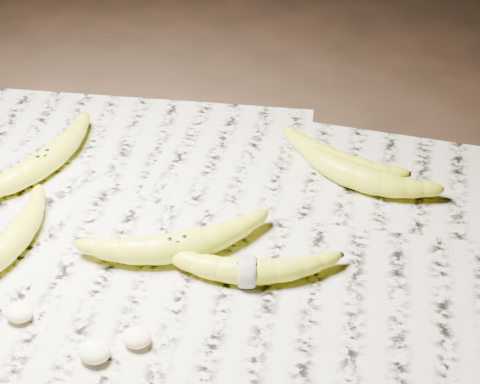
% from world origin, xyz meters
% --- Properties ---
extents(ground, '(3.00, 3.00, 0.00)m').
position_xyz_m(ground, '(0.00, 0.00, 0.00)').
color(ground, black).
rests_on(ground, ground).
extents(newspaper_patch, '(0.90, 0.70, 0.01)m').
position_xyz_m(newspaper_patch, '(-0.04, -0.02, 0.00)').
color(newspaper_patch, '#B1AC98').
rests_on(newspaper_patch, ground).
extents(banana_left_a, '(0.13, 0.22, 0.04)m').
position_xyz_m(banana_left_a, '(-0.26, 0.08, 0.03)').
color(banana_left_a, gold).
rests_on(banana_left_a, newspaper_patch).
extents(banana_left_b, '(0.09, 0.19, 0.03)m').
position_xyz_m(banana_left_b, '(-0.23, -0.08, 0.03)').
color(banana_left_b, gold).
rests_on(banana_left_b, newspaper_patch).
extents(banana_center, '(0.21, 0.14, 0.04)m').
position_xyz_m(banana_center, '(-0.03, -0.04, 0.03)').
color(banana_center, gold).
rests_on(banana_center, newspaper_patch).
extents(banana_taped, '(0.20, 0.08, 0.03)m').
position_xyz_m(banana_taped, '(0.06, -0.06, 0.02)').
color(banana_taped, gold).
rests_on(banana_taped, newspaper_patch).
extents(banana_upper_a, '(0.18, 0.11, 0.03)m').
position_xyz_m(banana_upper_a, '(0.14, 0.17, 0.02)').
color(banana_upper_a, gold).
rests_on(banana_upper_a, newspaper_patch).
extents(banana_upper_b, '(0.19, 0.11, 0.04)m').
position_xyz_m(banana_upper_b, '(0.17, 0.14, 0.03)').
color(banana_upper_b, gold).
rests_on(banana_upper_b, newspaper_patch).
extents(measuring_tape, '(0.01, 0.04, 0.04)m').
position_xyz_m(measuring_tape, '(0.06, -0.06, 0.02)').
color(measuring_tape, white).
rests_on(measuring_tape, newspaper_patch).
extents(flesh_chunk_a, '(0.03, 0.03, 0.02)m').
position_xyz_m(flesh_chunk_a, '(-0.17, -0.17, 0.02)').
color(flesh_chunk_a, '#FAF4C2').
rests_on(flesh_chunk_a, newspaper_patch).
extents(flesh_chunk_b, '(0.03, 0.03, 0.02)m').
position_xyz_m(flesh_chunk_b, '(-0.07, -0.20, 0.02)').
color(flesh_chunk_b, '#FAF4C2').
rests_on(flesh_chunk_b, newspaper_patch).
extents(flesh_chunk_c, '(0.03, 0.03, 0.02)m').
position_xyz_m(flesh_chunk_c, '(-0.04, -0.17, 0.02)').
color(flesh_chunk_c, '#FAF4C2').
rests_on(flesh_chunk_c, newspaper_patch).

